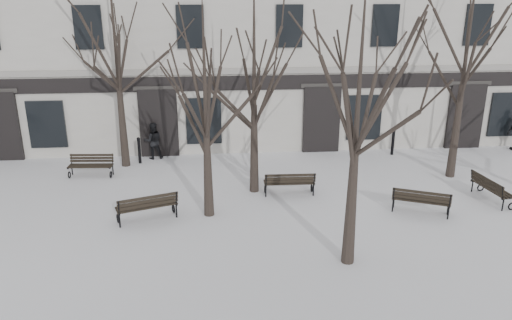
{
  "coord_description": "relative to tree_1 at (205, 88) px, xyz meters",
  "views": [
    {
      "loc": [
        -1.16,
        -12.8,
        6.89
      ],
      "look_at": [
        0.21,
        3.0,
        1.39
      ],
      "focal_mm": 35.0,
      "sensor_mm": 36.0,
      "label": 1
    }
  ],
  "objects": [
    {
      "name": "ground",
      "position": [
        1.4,
        -1.8,
        -4.1
      ],
      "size": [
        100.0,
        100.0,
        0.0
      ],
      "primitive_type": "plane",
      "color": "white",
      "rests_on": "ground"
    },
    {
      "name": "building",
      "position": [
        1.4,
        11.16,
        1.41
      ],
      "size": [
        40.4,
        10.2,
        11.4
      ],
      "color": "beige",
      "rests_on": "ground"
    },
    {
      "name": "tree_1",
      "position": [
        0.0,
        0.0,
        0.0
      ],
      "size": [
        4.6,
        4.6,
        6.57
      ],
      "color": "black",
      "rests_on": "ground"
    },
    {
      "name": "tree_2",
      "position": [
        3.66,
        -3.23,
        0.43
      ],
      "size": [
        5.08,
        5.08,
        7.26
      ],
      "color": "black",
      "rests_on": "ground"
    },
    {
      "name": "tree_4",
      "position": [
        -3.39,
        4.98,
        1.24
      ],
      "size": [
        5.99,
        5.99,
        8.55
      ],
      "color": "black",
      "rests_on": "ground"
    },
    {
      "name": "tree_5",
      "position": [
        1.6,
        1.84,
        0.57
      ],
      "size": [
        5.23,
        5.23,
        7.48
      ],
      "color": "black",
      "rests_on": "ground"
    },
    {
      "name": "tree_6",
      "position": [
        9.25,
        2.66,
        1.18
      ],
      "size": [
        5.92,
        5.92,
        8.46
      ],
      "color": "black",
      "rests_on": "ground"
    },
    {
      "name": "bench_1",
      "position": [
        -1.9,
        -0.28,
        -3.59
      ],
      "size": [
        1.95,
        1.23,
        0.94
      ],
      "rotation": [
        0.0,
        0.0,
        3.47
      ],
      "color": "black",
      "rests_on": "ground"
    },
    {
      "name": "bench_2",
      "position": [
        6.74,
        -0.54,
        -3.62
      ],
      "size": [
        1.86,
        1.31,
        0.9
      ],
      "rotation": [
        0.0,
        0.0,
        2.72
      ],
      "color": "black",
      "rests_on": "ground"
    },
    {
      "name": "bench_3",
      "position": [
        -4.52,
        3.88,
        -3.65
      ],
      "size": [
        1.7,
        0.72,
        0.84
      ],
      "rotation": [
        0.0,
        0.0,
        -0.07
      ],
      "color": "black",
      "rests_on": "ground"
    },
    {
      "name": "bench_4",
      "position": [
        2.79,
        1.36,
        -3.62
      ],
      "size": [
        1.77,
        0.68,
        0.88
      ],
      "rotation": [
        0.0,
        0.0,
        3.12
      ],
      "color": "black",
      "rests_on": "ground"
    },
    {
      "name": "bench_5",
      "position": [
        9.52,
        0.28,
        -3.63
      ],
      "size": [
        0.83,
        1.78,
        0.87
      ],
      "rotation": [
        0.0,
        0.0,
        1.69
      ],
      "color": "black",
      "rests_on": "ground"
    },
    {
      "name": "bollard_a",
      "position": [
        -2.86,
        5.23,
        -3.51
      ],
      "size": [
        0.14,
        0.14,
        1.11
      ],
      "color": "black",
      "rests_on": "ground"
    },
    {
      "name": "bollard_b",
      "position": [
        7.92,
        5.41,
        -3.5
      ],
      "size": [
        0.14,
        0.14,
        1.13
      ],
      "color": "black",
      "rests_on": "ground"
    },
    {
      "name": "pedestrian_b",
      "position": [
        -2.35,
        5.79,
        -4.1
      ],
      "size": [
        0.86,
        0.73,
        1.57
      ],
      "primitive_type": "imported",
      "rotation": [
        0.0,
        0.0,
        3.34
      ],
      "color": "black",
      "rests_on": "ground"
    }
  ]
}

